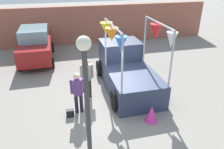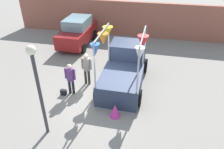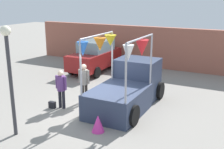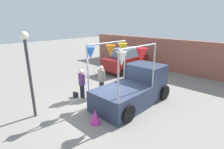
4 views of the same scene
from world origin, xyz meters
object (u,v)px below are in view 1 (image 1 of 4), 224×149
Objects in this scene: vendor_truck at (126,68)px; handbag at (70,113)px; folded_kite_bundle_magenta at (151,114)px; person_vendor at (87,75)px; street_lamp at (86,89)px; person_customer at (78,89)px; parked_car at (36,45)px.

vendor_truck reaches higher than handbag.
handbag is at bearing 160.67° from folded_kite_bundle_magenta.
street_lamp reaches higher than person_vendor.
person_vendor is (0.47, 0.98, 0.07)m from person_customer.
parked_car is at bearing 103.48° from handbag.
parked_car is 14.29× the size of handbag.
folded_kite_bundle_magenta is (1.90, -2.13, -0.73)m from person_vendor.
person_vendor reaches higher than handbag.
person_vendor is at bearing -161.62° from vendor_truck.
person_customer is 1.09m from person_vendor.
vendor_truck reaches higher than person_customer.
vendor_truck is at bearing 91.79° from folded_kite_bundle_magenta.
person_customer is 2.66× the size of folded_kite_bundle_magenta.
vendor_truck is 1.12× the size of street_lamp.
person_vendor is 0.47× the size of street_lamp.
handbag is at bearing -76.52° from parked_car.
handbag is at bearing -124.87° from person_vendor.
street_lamp reaches higher than handbag.
person_customer is 2.71m from folded_kite_bundle_magenta.
vendor_truck is at bearing -45.79° from parked_car.
folded_kite_bundle_magenta is at bearing -25.97° from person_customer.
person_vendor reaches higher than person_customer.
vendor_truck is 5.82m from parked_car.
handbag is at bearing 98.74° from street_lamp.
parked_car is 1.11× the size of street_lamp.
vendor_truck is 6.74× the size of folded_kite_bundle_magenta.
person_customer reaches higher than handbag.
folded_kite_bundle_magenta is (2.37, -1.15, -0.66)m from person_customer.
person_vendor is (-1.81, -0.60, 0.18)m from vendor_truck.
parked_car is 8.63m from street_lamp.
parked_car is at bearing 102.15° from street_lamp.
street_lamp is at bearing -97.34° from person_vendor.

